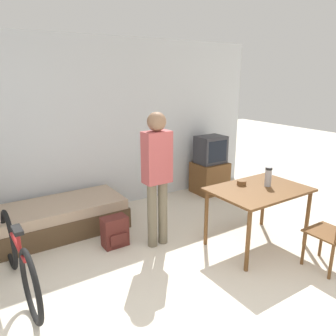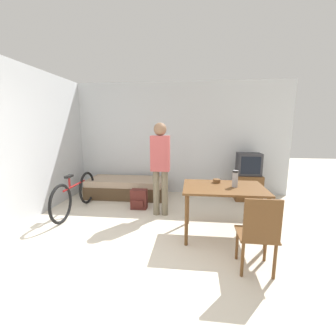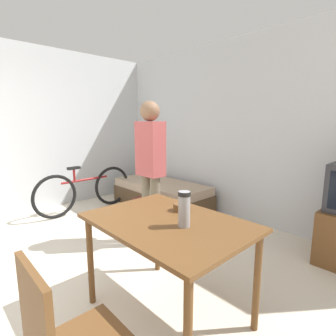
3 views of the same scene
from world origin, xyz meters
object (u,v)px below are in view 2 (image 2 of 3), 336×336
(bicycle, at_px, (75,194))
(daybed, at_px, (127,188))
(dining_table, at_px, (223,193))
(mate_bowl, at_px, (217,181))
(backpack, at_px, (139,199))
(thermos_flask, at_px, (235,178))
(wooden_chair, at_px, (259,232))
(tv, at_px, (248,179))
(person_standing, at_px, (160,162))

(bicycle, bearing_deg, daybed, 57.28)
(dining_table, xyz_separation_m, mate_bowl, (-0.08, 0.22, 0.12))
(daybed, relative_size, backpack, 4.54)
(thermos_flask, bearing_deg, backpack, 150.33)
(wooden_chair, distance_m, thermos_flask, 0.99)
(dining_table, height_order, mate_bowl, mate_bowl)
(backpack, bearing_deg, daybed, 122.58)
(tv, distance_m, wooden_chair, 2.79)
(tv, relative_size, thermos_flask, 4.31)
(tv, xyz_separation_m, mate_bowl, (-0.87, -1.63, 0.32))
(backpack, bearing_deg, mate_bowl, -27.35)
(wooden_chair, xyz_separation_m, thermos_flask, (-0.12, 0.90, 0.40))
(daybed, xyz_separation_m, mate_bowl, (1.94, -1.52, 0.59))
(person_standing, bearing_deg, wooden_chair, -50.24)
(daybed, height_order, bicycle, bicycle)
(wooden_chair, relative_size, person_standing, 0.53)
(daybed, distance_m, person_standing, 1.63)
(bicycle, height_order, thermos_flask, thermos_flask)
(dining_table, distance_m, thermos_flask, 0.28)
(wooden_chair, bearing_deg, mate_bowl, 107.94)
(dining_table, bearing_deg, mate_bowl, 110.98)
(dining_table, relative_size, wooden_chair, 1.30)
(person_standing, distance_m, mate_bowl, 1.10)
(daybed, bearing_deg, person_standing, -46.72)
(bicycle, bearing_deg, backpack, 14.67)
(wooden_chair, distance_m, person_standing, 2.14)
(daybed, xyz_separation_m, bicycle, (-0.69, -1.08, 0.14))
(wooden_chair, xyz_separation_m, bicycle, (-3.00, 1.56, -0.15))
(tv, bearing_deg, thermos_flask, -108.78)
(bicycle, distance_m, person_standing, 1.79)
(person_standing, height_order, backpack, person_standing)
(bicycle, xyz_separation_m, thermos_flask, (2.88, -0.66, 0.56))
(daybed, height_order, thermos_flask, thermos_flask)
(backpack, bearing_deg, person_standing, -28.79)
(wooden_chair, height_order, backpack, wooden_chair)
(dining_table, bearing_deg, daybed, 139.38)
(dining_table, distance_m, mate_bowl, 0.27)
(mate_bowl, bearing_deg, dining_table, -69.02)
(person_standing, bearing_deg, daybed, 133.28)
(wooden_chair, bearing_deg, dining_table, 107.18)
(daybed, bearing_deg, dining_table, -40.62)
(daybed, bearing_deg, thermos_flask, -38.42)
(wooden_chair, relative_size, bicycle, 0.53)
(tv, relative_size, person_standing, 0.62)
(dining_table, distance_m, backpack, 1.88)
(tv, height_order, mate_bowl, tv)
(person_standing, bearing_deg, bicycle, -178.46)
(daybed, height_order, person_standing, person_standing)
(thermos_flask, xyz_separation_m, backpack, (-1.70, 0.97, -0.72))
(tv, relative_size, dining_table, 0.90)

